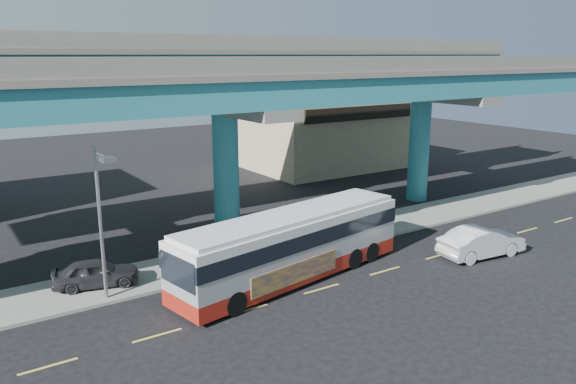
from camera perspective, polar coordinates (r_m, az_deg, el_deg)
ground at (r=26.75m, az=3.05°, el=-9.59°), size 120.00×120.00×0.00m
sidewalk at (r=30.97m, az=-3.09°, el=-6.10°), size 70.00×4.00×0.15m
lane_markings at (r=26.53m, az=3.44°, el=-9.78°), size 58.00×0.12×0.01m
viaduct at (r=32.32m, az=-6.65°, el=11.11°), size 52.00×12.40×11.70m
building_beige at (r=54.21m, az=3.76°, el=6.25°), size 14.00×10.23×7.00m
transit_bus at (r=27.01m, az=0.41°, el=-5.21°), size 13.11×4.91×3.30m
sedan at (r=31.98m, az=19.07°, el=-4.82°), size 2.97×5.38×1.63m
parked_car at (r=27.63m, az=-18.95°, el=-7.76°), size 3.53×4.65×1.31m
street_lamp at (r=24.60m, az=-18.35°, el=-1.11°), size 0.50×2.24×6.71m
stop_sign at (r=30.03m, az=0.38°, el=-3.09°), size 0.53×0.54×2.42m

